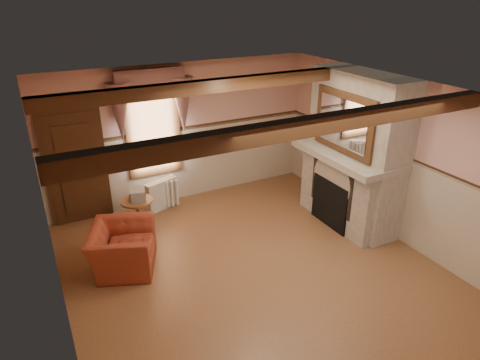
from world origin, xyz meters
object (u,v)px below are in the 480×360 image
side_table (138,213)px  bowl (356,153)px  armchair (122,248)px  radiator (162,194)px  mantel_clock (324,135)px  oil_lamp (332,136)px

side_table → bowl: (3.48, -1.79, 1.18)m
armchair → side_table: (0.55, 1.15, -0.07)m
armchair → side_table: armchair is taller
armchair → radiator: (1.17, 1.66, -0.05)m
armchair → radiator: size_ratio=1.53×
side_table → mantel_clock: bearing=-14.0°
armchair → radiator: bearing=-13.4°
armchair → oil_lamp: bearing=-67.4°
bowl → oil_lamp: (0.00, 0.69, 0.10)m
bowl → armchair: bearing=171.0°
side_table → bowl: 4.09m
radiator → bowl: (2.86, -2.30, 1.16)m
armchair → radiator: 2.03m
side_table → oil_lamp: size_ratio=2.08×
armchair → oil_lamp: 4.21m
armchair → side_table: size_ratio=1.84×
armchair → mantel_clock: size_ratio=4.47×
oil_lamp → mantel_clock: bearing=90.0°
bowl → side_table: bearing=152.8°
bowl → oil_lamp: oil_lamp is taller
armchair → bowl: (4.03, -0.64, 1.11)m
side_table → oil_lamp: (3.48, -1.09, 1.29)m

